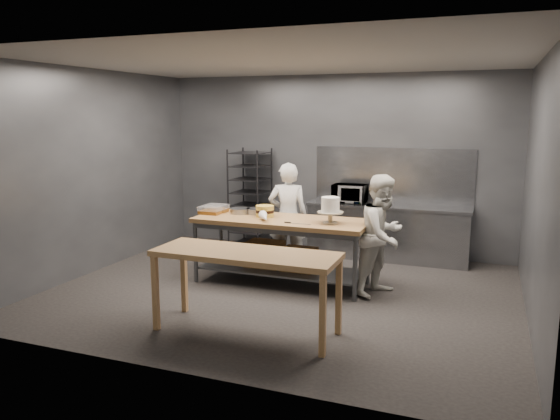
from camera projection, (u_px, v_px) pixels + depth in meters
name	position (u px, v px, depth m)	size (l,w,h in m)	color
ground	(282.00, 292.00, 7.29)	(6.00, 6.00, 0.00)	black
back_wall	(334.00, 164.00, 9.33)	(6.00, 0.04, 3.00)	#4C4F54
work_table	(280.00, 243.00, 7.60)	(2.40, 0.90, 0.92)	olive
near_counter	(246.00, 259.00, 5.82)	(2.00, 0.70, 0.90)	olive
back_counter	(387.00, 232.00, 8.86)	(2.60, 0.60, 0.90)	slate
splashback_panel	(392.00, 175.00, 8.98)	(2.60, 0.02, 0.90)	slate
speed_rack	(250.00, 200.00, 9.57)	(0.61, 0.66, 1.75)	black
chef_behind	(288.00, 217.00, 8.21)	(0.60, 0.39, 1.63)	silver
chef_right	(383.00, 235.00, 7.08)	(0.77, 0.60, 1.58)	silver
microwave	(349.00, 194.00, 8.98)	(0.54, 0.37, 0.30)	black
frosted_cake_stand	(330.00, 207.00, 7.16)	(0.34, 0.34, 0.35)	#B5AB90
layer_cake	(265.00, 211.00, 7.64)	(0.25, 0.25, 0.16)	#E1C647
cake_pans	(249.00, 211.00, 7.90)	(0.53, 0.36, 0.07)	gray
piping_bag	(265.00, 217.00, 7.30)	(0.12, 0.12, 0.38)	white
offset_spatula	(294.00, 223.00, 7.19)	(0.36, 0.02, 0.02)	slate
pastry_clamshells	(214.00, 209.00, 7.95)	(0.32, 0.42, 0.11)	brown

